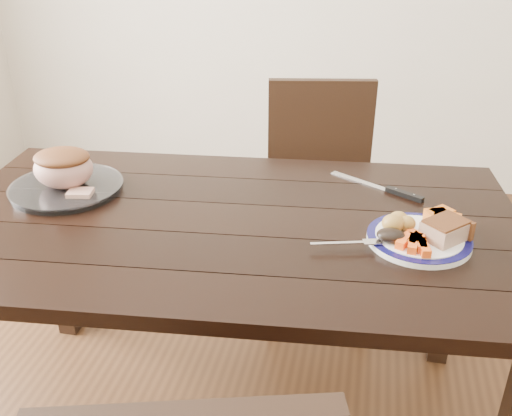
% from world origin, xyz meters
% --- Properties ---
extents(ground, '(4.00, 4.00, 0.00)m').
position_xyz_m(ground, '(0.00, 0.00, 0.00)').
color(ground, '#472B16').
rests_on(ground, ground).
extents(dining_table, '(1.68, 1.04, 0.75)m').
position_xyz_m(dining_table, '(0.00, 0.00, 0.66)').
color(dining_table, black).
rests_on(dining_table, ground).
extents(chair_far, '(0.49, 0.50, 0.93)m').
position_xyz_m(chair_far, '(0.18, 0.74, 0.52)').
color(chair_far, black).
rests_on(chair_far, ground).
extents(dinner_plate, '(0.26, 0.26, 0.02)m').
position_xyz_m(dinner_plate, '(0.50, -0.03, 0.76)').
color(dinner_plate, white).
rests_on(dinner_plate, dining_table).
extents(plate_rim, '(0.26, 0.26, 0.02)m').
position_xyz_m(plate_rim, '(0.50, -0.03, 0.77)').
color(plate_rim, '#0E0D43').
rests_on(plate_rim, dinner_plate).
extents(serving_platter, '(0.33, 0.33, 0.02)m').
position_xyz_m(serving_platter, '(-0.52, 0.07, 0.76)').
color(serving_platter, white).
rests_on(serving_platter, dining_table).
extents(pork_slice, '(0.13, 0.13, 0.05)m').
position_xyz_m(pork_slice, '(0.56, -0.03, 0.79)').
color(pork_slice, tan).
rests_on(pork_slice, dinner_plate).
extents(roasted_potatoes, '(0.09, 0.08, 0.05)m').
position_xyz_m(roasted_potatoes, '(0.45, -0.01, 0.79)').
color(roasted_potatoes, gold).
rests_on(roasted_potatoes, dinner_plate).
extents(carrot_batons, '(0.08, 0.11, 0.02)m').
position_xyz_m(carrot_batons, '(0.49, -0.08, 0.78)').
color(carrot_batons, '#F45714').
rests_on(carrot_batons, dinner_plate).
extents(pumpkin_wedges, '(0.10, 0.09, 0.04)m').
position_xyz_m(pumpkin_wedges, '(0.56, 0.04, 0.79)').
color(pumpkin_wedges, orange).
rests_on(pumpkin_wedges, dinner_plate).
extents(dark_mushroom, '(0.07, 0.05, 0.03)m').
position_xyz_m(dark_mushroom, '(0.43, -0.07, 0.79)').
color(dark_mushroom, black).
rests_on(dark_mushroom, dinner_plate).
extents(fork, '(0.18, 0.06, 0.00)m').
position_xyz_m(fork, '(0.34, -0.10, 0.77)').
color(fork, silver).
rests_on(fork, dinner_plate).
extents(roast_joint, '(0.18, 0.15, 0.12)m').
position_xyz_m(roast_joint, '(-0.52, 0.07, 0.82)').
color(roast_joint, tan).
rests_on(roast_joint, serving_platter).
extents(cut_slice, '(0.08, 0.07, 0.02)m').
position_xyz_m(cut_slice, '(-0.45, 0.01, 0.78)').
color(cut_slice, tan).
rests_on(cut_slice, serving_platter).
extents(carving_knife, '(0.29, 0.18, 0.01)m').
position_xyz_m(carving_knife, '(0.44, 0.26, 0.76)').
color(carving_knife, silver).
rests_on(carving_knife, dining_table).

